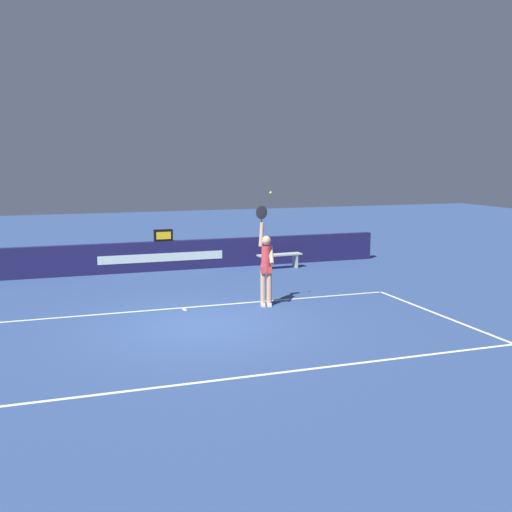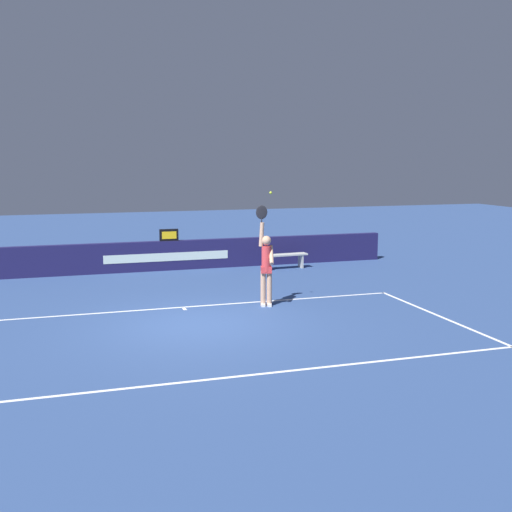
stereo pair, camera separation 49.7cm
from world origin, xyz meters
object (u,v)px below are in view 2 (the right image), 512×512
at_px(speed_display, 169,235).
at_px(tennis_ball, 271,193).
at_px(courtside_bench_near, 285,258).
at_px(tennis_player, 266,264).

height_order(speed_display, tennis_ball, tennis_ball).
bearing_deg(courtside_bench_near, tennis_ball, -113.75).
relative_size(speed_display, courtside_bench_near, 0.39).
bearing_deg(tennis_player, speed_display, 104.58).
relative_size(tennis_player, tennis_ball, 37.40).
bearing_deg(tennis_player, tennis_ball, -60.93).
relative_size(tennis_player, courtside_bench_near, 1.62).
relative_size(speed_display, tennis_player, 0.24).
distance_m(tennis_ball, courtside_bench_near, 5.93).
bearing_deg(tennis_ball, courtside_bench_near, 66.25).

